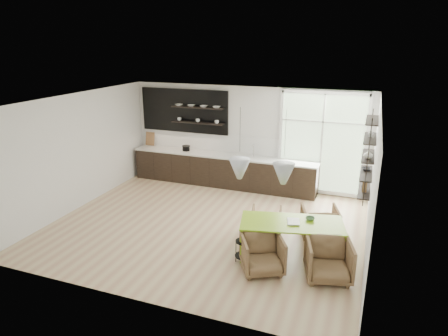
{
  "coord_description": "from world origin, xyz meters",
  "views": [
    {
      "loc": [
        3.33,
        -7.79,
        4.14
      ],
      "look_at": [
        0.2,
        0.6,
        1.25
      ],
      "focal_mm": 32.0,
      "sensor_mm": 36.0,
      "label": 1
    }
  ],
  "objects_px": {
    "dining_table": "(292,225)",
    "armchair_back_right": "(319,223)",
    "armchair_front_right": "(329,260)",
    "armchair_back_left": "(266,222)",
    "armchair_front_left": "(262,254)",
    "wire_stool": "(244,248)"
  },
  "relations": [
    {
      "from": "armchair_front_left",
      "to": "armchair_front_right",
      "type": "relative_size",
      "value": 0.95
    },
    {
      "from": "armchair_back_left",
      "to": "armchair_front_right",
      "type": "bearing_deg",
      "value": 127.59
    },
    {
      "from": "armchair_front_left",
      "to": "armchair_front_right",
      "type": "distance_m",
      "value": 1.19
    },
    {
      "from": "dining_table",
      "to": "armchair_back_left",
      "type": "distance_m",
      "value": 1.06
    },
    {
      "from": "dining_table",
      "to": "armchair_back_right",
      "type": "bearing_deg",
      "value": 53.63
    },
    {
      "from": "armchair_back_right",
      "to": "armchair_front_left",
      "type": "distance_m",
      "value": 1.9
    },
    {
      "from": "armchair_front_right",
      "to": "armchair_front_left",
      "type": "bearing_deg",
      "value": 173.63
    },
    {
      "from": "armchair_back_left",
      "to": "armchair_front_left",
      "type": "height_order",
      "value": "armchair_front_left"
    },
    {
      "from": "wire_stool",
      "to": "armchair_back_right",
      "type": "bearing_deg",
      "value": 51.1
    },
    {
      "from": "wire_stool",
      "to": "armchair_back_left",
      "type": "bearing_deg",
      "value": 84.77
    },
    {
      "from": "dining_table",
      "to": "armchair_back_left",
      "type": "height_order",
      "value": "dining_table"
    },
    {
      "from": "armchair_back_left",
      "to": "armchair_back_right",
      "type": "bearing_deg",
      "value": -178.48
    },
    {
      "from": "armchair_front_left",
      "to": "armchair_back_left",
      "type": "bearing_deg",
      "value": 74.01
    },
    {
      "from": "armchair_back_right",
      "to": "armchair_front_right",
      "type": "xyz_separation_m",
      "value": [
        0.36,
        -1.53,
        0.01
      ]
    },
    {
      "from": "armchair_back_left",
      "to": "armchair_front_right",
      "type": "relative_size",
      "value": 0.83
    },
    {
      "from": "armchair_front_right",
      "to": "armchair_back_left",
      "type": "bearing_deg",
      "value": 123.93
    },
    {
      "from": "armchair_front_left",
      "to": "armchair_front_right",
      "type": "bearing_deg",
      "value": -18.53
    },
    {
      "from": "armchair_back_right",
      "to": "armchair_front_left",
      "type": "relative_size",
      "value": 1.01
    },
    {
      "from": "armchair_back_left",
      "to": "armchair_front_left",
      "type": "bearing_deg",
      "value": 89.83
    },
    {
      "from": "armchair_back_left",
      "to": "wire_stool",
      "type": "xyz_separation_m",
      "value": [
        -0.12,
        -1.26,
        -0.02
      ]
    },
    {
      "from": "armchair_back_left",
      "to": "armchair_back_right",
      "type": "xyz_separation_m",
      "value": [
        1.12,
        0.27,
        0.05
      ]
    },
    {
      "from": "armchair_back_right",
      "to": "wire_stool",
      "type": "height_order",
      "value": "armchair_back_right"
    }
  ]
}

